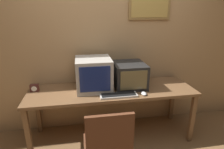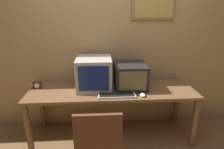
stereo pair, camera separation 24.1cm
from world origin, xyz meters
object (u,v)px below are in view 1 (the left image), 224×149
at_px(mouse_near_keyboard, 144,94).
at_px(desk_clock, 35,88).
at_px(monitor_left, 94,74).
at_px(monitor_right, 129,75).
at_px(keyboard_main, 119,95).

relative_size(mouse_near_keyboard, desk_clock, 0.97).
bearing_deg(monitor_left, mouse_near_keyboard, -26.88).
xyz_separation_m(mouse_near_keyboard, desk_clock, (-1.36, 0.34, 0.03)).
distance_m(monitor_right, mouse_near_keyboard, 0.36).
distance_m(monitor_right, desk_clock, 1.25).
distance_m(monitor_left, mouse_near_keyboard, 0.69).
relative_size(monitor_left, monitor_right, 0.99).
height_order(monitor_right, keyboard_main, monitor_right).
height_order(keyboard_main, desk_clock, desk_clock).
bearing_deg(desk_clock, monitor_right, -1.41).
relative_size(monitor_right, desk_clock, 4.40).
xyz_separation_m(monitor_left, monitor_right, (0.48, 0.01, -0.05)).
xyz_separation_m(monitor_right, keyboard_main, (-0.20, -0.29, -0.15)).
relative_size(monitor_right, mouse_near_keyboard, 4.54).
bearing_deg(desk_clock, monitor_left, -3.02).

